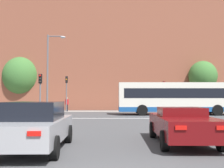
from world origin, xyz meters
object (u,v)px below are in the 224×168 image
car_roadster_right (182,124)px  traffic_light_far_right (164,91)px  car_saloon_left (34,125)px  pedestrian_walking_east (67,103)px  traffic_light_far_left (66,88)px  pedestrian_walking_west (198,104)px  pedestrian_waiting (151,102)px  bus_crossing_lead (176,98)px  traffic_light_near_left (40,88)px  street_lamp_junction (50,66)px

car_roadster_right → traffic_light_far_right: (3.72, 23.45, 1.79)m
car_roadster_right → traffic_light_far_right: traffic_light_far_right is taller
car_saloon_left → pedestrian_walking_east: pedestrian_walking_east is taller
traffic_light_far_left → pedestrian_walking_west: bearing=3.8°
pedestrian_waiting → pedestrian_walking_east: pedestrian_waiting is taller
pedestrian_walking_east → traffic_light_far_left: bearing=-147.4°
bus_crossing_lead → pedestrian_walking_west: 9.03m
car_roadster_right → pedestrian_walking_west: size_ratio=3.02×
bus_crossing_lead → traffic_light_near_left: size_ratio=3.07×
traffic_light_far_right → pedestrian_walking_west: traffic_light_far_right is taller
car_saloon_left → car_roadster_right: 5.13m
traffic_light_near_left → traffic_light_far_left: 10.43m
pedestrian_walking_west → traffic_light_far_left: bearing=-86.0°
car_saloon_left → pedestrian_walking_west: bearing=61.8°
car_saloon_left → car_roadster_right: size_ratio=0.98×
bus_crossing_lead → car_saloon_left: bearing=-25.6°
car_saloon_left → pedestrian_walking_west: size_ratio=2.94×
traffic_light_near_left → pedestrian_waiting: 15.52m
street_lamp_junction → pedestrian_waiting: (10.76, 7.27, -3.58)m
traffic_light_near_left → pedestrian_waiting: size_ratio=1.96×
pedestrian_waiting → pedestrian_walking_west: pedestrian_waiting is taller
car_saloon_left → pedestrian_waiting: (7.20, 25.58, 0.33)m
car_roadster_right → street_lamp_junction: bearing=117.9°
traffic_light_far_left → pedestrian_walking_east: 1.86m
traffic_light_far_right → street_lamp_junction: bearing=-152.4°
car_saloon_left → traffic_light_near_left: (-3.53, 14.44, 1.69)m
traffic_light_far_left → street_lamp_junction: (-0.53, -6.54, 1.84)m
traffic_light_far_right → street_lamp_junction: size_ratio=0.47×
street_lamp_junction → pedestrian_walking_west: bearing=24.6°
bus_crossing_lead → traffic_light_far_left: size_ratio=2.63×
traffic_light_far_left → street_lamp_junction: 6.82m
street_lamp_junction → pedestrian_walking_west: street_lamp_junction is taller
car_roadster_right → bus_crossing_lead: (3.69, 16.84, 0.96)m
traffic_light_far_right → pedestrian_waiting: (-1.48, 0.86, -1.37)m
pedestrian_walking_east → traffic_light_far_right: bearing=-52.6°
bus_crossing_lead → traffic_light_far_right: (0.02, 6.61, 0.83)m
car_saloon_left → traffic_light_far_left: traffic_light_far_left is taller
car_saloon_left → traffic_light_far_right: size_ratio=1.28×
car_saloon_left → pedestrian_walking_west: pedestrian_walking_west is taller
car_saloon_left → traffic_light_far_right: (8.68, 24.72, 1.71)m
pedestrian_waiting → pedestrian_walking_west: 5.92m
traffic_light_near_left → pedestrian_walking_east: bearing=87.2°
pedestrian_walking_west → street_lamp_junction: bearing=-65.2°
car_saloon_left → street_lamp_junction: bearing=99.6°
traffic_light_far_left → street_lamp_junction: bearing=-94.6°
bus_crossing_lead → traffic_light_near_left: 12.76m
car_roadster_right → traffic_light_far_left: (-8.00, 23.58, 2.16)m
traffic_light_near_left → traffic_light_far_right: bearing=40.1°
pedestrian_walking_east → pedestrian_walking_west: 16.14m
pedestrian_walking_west → traffic_light_near_left: bearing=-55.2°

